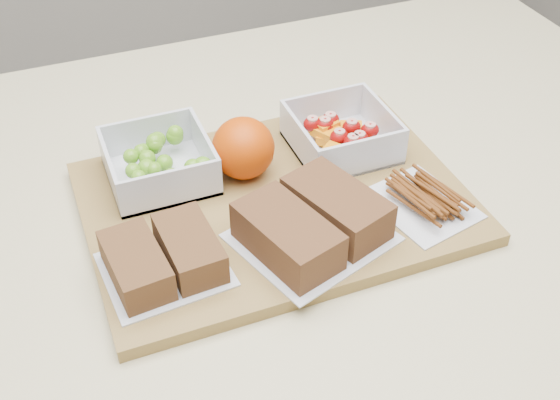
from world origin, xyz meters
The scene contains 7 objects.
cutting_board centered at (0.00, 0.02, 0.91)m, with size 0.42×0.30×0.02m, color olive.
grape_container centered at (-0.11, 0.10, 0.94)m, with size 0.12×0.12×0.05m.
fruit_container centered at (0.11, 0.08, 0.94)m, with size 0.12×0.12×0.05m.
orange centered at (-0.02, 0.07, 0.95)m, with size 0.07×0.07×0.07m, color #D14304.
sandwich_bag_left centered at (-0.14, -0.05, 0.93)m, with size 0.13×0.11×0.04m.
sandwich_bag_center centered at (0.01, -0.06, 0.94)m, with size 0.18×0.17×0.05m.
pretzel_bag centered at (0.15, -0.05, 0.93)m, with size 0.11×0.13×0.03m.
Camera 1 is at (-0.22, -0.55, 1.42)m, focal length 45.00 mm.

